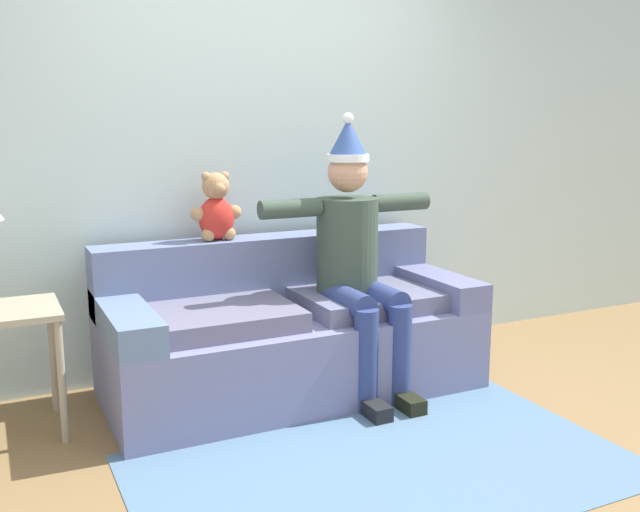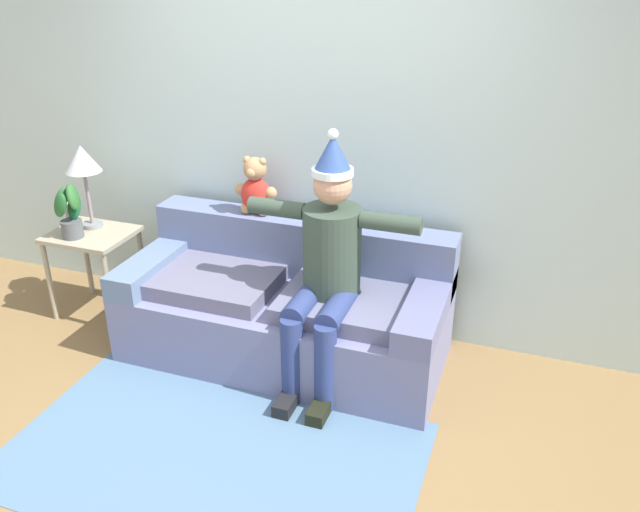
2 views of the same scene
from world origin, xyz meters
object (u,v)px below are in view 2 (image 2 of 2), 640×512
(teddy_bear, at_px, (256,188))
(candle_tall, at_px, (66,208))
(person_seated, at_px, (327,262))
(potted_plant, at_px, (69,212))
(side_table, at_px, (93,246))
(table_lamp, at_px, (83,163))
(couch, at_px, (287,307))

(teddy_bear, distance_m, candle_tall, 1.35)
(candle_tall, bearing_deg, person_seated, -4.85)
(potted_plant, xyz_separation_m, candle_tall, (-0.09, 0.08, -0.02))
(potted_plant, bearing_deg, teddy_bear, 16.31)
(person_seated, distance_m, side_table, 1.81)
(teddy_bear, bearing_deg, candle_tall, -168.16)
(table_lamp, bearing_deg, candle_tall, -133.12)
(side_table, distance_m, candle_tall, 0.31)
(table_lamp, bearing_deg, couch, -4.32)
(teddy_bear, relative_size, table_lamp, 0.65)
(couch, distance_m, table_lamp, 1.69)
(teddy_bear, distance_m, potted_plant, 1.27)
(potted_plant, bearing_deg, candle_tall, 139.44)
(side_table, distance_m, potted_plant, 0.31)
(table_lamp, height_order, potted_plant, table_lamp)
(side_table, relative_size, table_lamp, 1.06)
(teddy_bear, relative_size, candle_tall, 1.48)
(potted_plant, height_order, candle_tall, potted_plant)
(couch, relative_size, person_seated, 1.32)
(couch, xyz_separation_m, teddy_bear, (-0.31, 0.27, 0.67))
(side_table, height_order, table_lamp, table_lamp)
(couch, xyz_separation_m, potted_plant, (-1.52, -0.08, 0.48))
(candle_tall, bearing_deg, teddy_bear, 11.84)
(candle_tall, bearing_deg, table_lamp, 46.88)
(side_table, xyz_separation_m, candle_tall, (-0.15, -0.02, 0.27))
(person_seated, height_order, candle_tall, person_seated)
(couch, distance_m, candle_tall, 1.68)
(couch, distance_m, teddy_bear, 0.78)
(person_seated, xyz_separation_m, table_lamp, (-1.83, 0.28, 0.31))
(teddy_bear, distance_m, table_lamp, 1.21)
(couch, distance_m, side_table, 1.47)
(potted_plant, bearing_deg, couch, 2.97)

